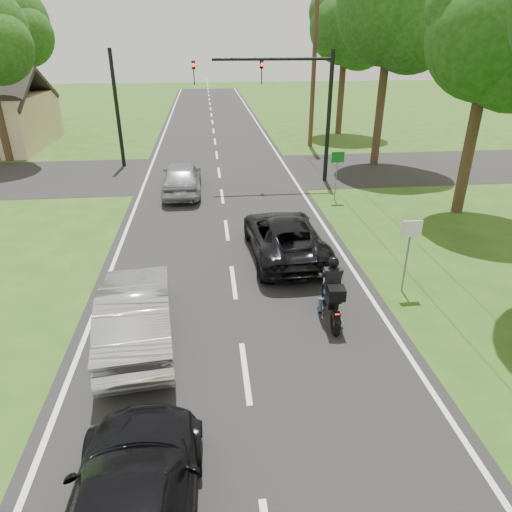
{
  "coord_description": "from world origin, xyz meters",
  "views": [
    {
      "loc": [
        -0.61,
        -7.69,
        6.47
      ],
      "look_at": [
        0.55,
        3.0,
        1.3
      ],
      "focal_mm": 32.0,
      "sensor_mm": 36.0,
      "label": 1
    }
  ],
  "objects_px": {
    "dark_suv": "(284,236)",
    "sign_green": "(337,164)",
    "silver_sedan": "(136,313)",
    "sign_white": "(410,239)",
    "silver_suv": "(182,177)",
    "traffic_signal": "(291,94)",
    "motorcycle_rider": "(332,296)",
    "utility_pole_far": "(314,62)"
  },
  "relations": [
    {
      "from": "silver_sedan",
      "to": "sign_green",
      "type": "xyz_separation_m",
      "value": [
        7.3,
        9.53,
        0.85
      ]
    },
    {
      "from": "silver_sedan",
      "to": "dark_suv",
      "type": "bearing_deg",
      "value": -140.68
    },
    {
      "from": "sign_green",
      "to": "silver_sedan",
      "type": "bearing_deg",
      "value": -127.44
    },
    {
      "from": "motorcycle_rider",
      "to": "silver_suv",
      "type": "distance_m",
      "value": 11.62
    },
    {
      "from": "silver_suv",
      "to": "sign_green",
      "type": "relative_size",
      "value": 2.02
    },
    {
      "from": "sign_green",
      "to": "traffic_signal",
      "type": "bearing_deg",
      "value": 117.38
    },
    {
      "from": "traffic_signal",
      "to": "sign_white",
      "type": "distance_m",
      "value": 11.39
    },
    {
      "from": "sign_white",
      "to": "utility_pole_far",
      "type": "bearing_deg",
      "value": 85.49
    },
    {
      "from": "silver_sedan",
      "to": "silver_suv",
      "type": "height_order",
      "value": "silver_sedan"
    },
    {
      "from": "silver_sedan",
      "to": "traffic_signal",
      "type": "distance_m",
      "value": 14.2
    },
    {
      "from": "motorcycle_rider",
      "to": "silver_suv",
      "type": "xyz_separation_m",
      "value": [
        -4.09,
        10.88,
        0.06
      ]
    },
    {
      "from": "dark_suv",
      "to": "sign_green",
      "type": "relative_size",
      "value": 2.27
    },
    {
      "from": "motorcycle_rider",
      "to": "dark_suv",
      "type": "bearing_deg",
      "value": 102.08
    },
    {
      "from": "motorcycle_rider",
      "to": "sign_green",
      "type": "relative_size",
      "value": 0.95
    },
    {
      "from": "dark_suv",
      "to": "sign_white",
      "type": "relative_size",
      "value": 2.27
    },
    {
      "from": "sign_white",
      "to": "sign_green",
      "type": "xyz_separation_m",
      "value": [
        0.2,
        8.0,
        0.0
      ]
    },
    {
      "from": "sign_white",
      "to": "motorcycle_rider",
      "type": "bearing_deg",
      "value": -153.64
    },
    {
      "from": "utility_pole_far",
      "to": "traffic_signal",
      "type": "bearing_deg",
      "value": -109.68
    },
    {
      "from": "silver_suv",
      "to": "utility_pole_far",
      "type": "distance_m",
      "value": 13.01
    },
    {
      "from": "traffic_signal",
      "to": "sign_white",
      "type": "relative_size",
      "value": 3.0
    },
    {
      "from": "dark_suv",
      "to": "traffic_signal",
      "type": "relative_size",
      "value": 0.76
    },
    {
      "from": "utility_pole_far",
      "to": "sign_green",
      "type": "relative_size",
      "value": 4.71
    },
    {
      "from": "motorcycle_rider",
      "to": "sign_green",
      "type": "xyz_separation_m",
      "value": [
        2.58,
        9.18,
        0.92
      ]
    },
    {
      "from": "motorcycle_rider",
      "to": "silver_sedan",
      "type": "height_order",
      "value": "motorcycle_rider"
    },
    {
      "from": "silver_suv",
      "to": "traffic_signal",
      "type": "relative_size",
      "value": 0.67
    },
    {
      "from": "sign_white",
      "to": "silver_suv",
      "type": "bearing_deg",
      "value": 123.71
    },
    {
      "from": "dark_suv",
      "to": "silver_sedan",
      "type": "bearing_deg",
      "value": 43.06
    },
    {
      "from": "traffic_signal",
      "to": "sign_green",
      "type": "bearing_deg",
      "value": -62.62
    },
    {
      "from": "dark_suv",
      "to": "silver_suv",
      "type": "xyz_separation_m",
      "value": [
        -3.54,
        7.03,
        0.06
      ]
    },
    {
      "from": "dark_suv",
      "to": "utility_pole_far",
      "type": "relative_size",
      "value": 0.48
    },
    {
      "from": "dark_suv",
      "to": "sign_green",
      "type": "xyz_separation_m",
      "value": [
        3.13,
        5.33,
        0.92
      ]
    },
    {
      "from": "motorcycle_rider",
      "to": "sign_white",
      "type": "xyz_separation_m",
      "value": [
        2.38,
        1.18,
        0.92
      ]
    },
    {
      "from": "dark_suv",
      "to": "motorcycle_rider",
      "type": "bearing_deg",
      "value": 95.96
    },
    {
      "from": "dark_suv",
      "to": "sign_green",
      "type": "distance_m",
      "value": 6.25
    },
    {
      "from": "silver_suv",
      "to": "motorcycle_rider",
      "type": "bearing_deg",
      "value": 110.67
    },
    {
      "from": "traffic_signal",
      "to": "motorcycle_rider",
      "type": "bearing_deg",
      "value": -94.78
    },
    {
      "from": "motorcycle_rider",
      "to": "dark_suv",
      "type": "xyz_separation_m",
      "value": [
        -0.55,
        3.85,
        0.0
      ]
    },
    {
      "from": "silver_sedan",
      "to": "sign_white",
      "type": "relative_size",
      "value": 2.1
    },
    {
      "from": "dark_suv",
      "to": "sign_white",
      "type": "height_order",
      "value": "sign_white"
    },
    {
      "from": "silver_suv",
      "to": "silver_sedan",
      "type": "bearing_deg",
      "value": 86.89
    },
    {
      "from": "dark_suv",
      "to": "silver_sedan",
      "type": "distance_m",
      "value": 5.91
    },
    {
      "from": "silver_sedan",
      "to": "utility_pole_far",
      "type": "bearing_deg",
      "value": -118.62
    }
  ]
}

